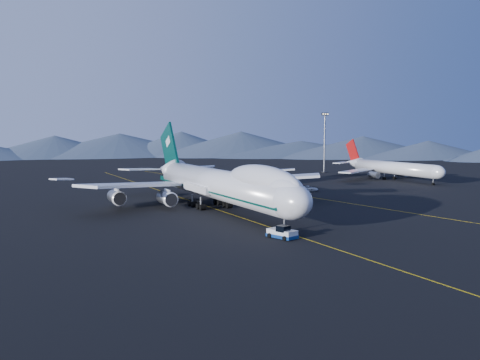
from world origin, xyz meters
name	(u,v)px	position (x,y,z in m)	size (l,w,h in m)	color
ground	(220,211)	(0.00, 0.00, 0.00)	(500.00, 500.00, 0.00)	black
taxiway_line_main	(220,211)	(0.00, 0.00, 0.01)	(0.25, 220.00, 0.01)	#C7A20B
taxiway_line_side	(310,197)	(30.00, 10.00, 0.01)	(0.25, 200.00, 0.01)	#C7A20B
boeing_747	(220,184)	(0.00, 0.03, 5.81)	(59.62, 72.43, 19.37)	silver
pushback_tug	(282,234)	(-3.00, -30.72, 0.68)	(3.94, 5.51, 2.17)	silver
second_jet	(391,168)	(80.69, 35.85, 4.11)	(42.23, 47.71, 13.58)	silver
service_van	(309,189)	(37.05, 20.88, 0.74)	(2.45, 5.31, 1.47)	silver
floodlight_mast	(325,142)	(78.05, 70.65, 12.00)	(2.93, 2.19, 23.68)	black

